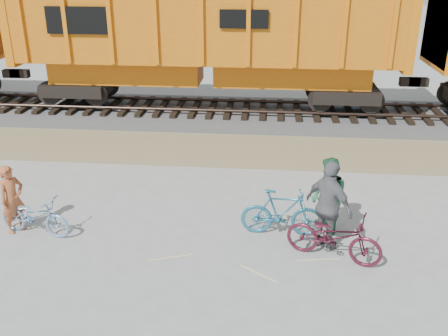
{
  "coord_description": "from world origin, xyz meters",
  "views": [
    {
      "loc": [
        0.9,
        -9.38,
        5.7
      ],
      "look_at": [
        -0.13,
        1.5,
        1.07
      ],
      "focal_mm": 40.0,
      "sensor_mm": 36.0,
      "label": 1
    }
  ],
  "objects_px": {
    "hopper_car_center": "(208,38)",
    "person_woman": "(329,206)",
    "person_man": "(329,197)",
    "bicycle_maroon": "(334,236)",
    "bicycle_blue": "(34,216)",
    "person_solo": "(12,199)",
    "bicycle_teal": "(282,213)"
  },
  "relations": [
    {
      "from": "bicycle_blue",
      "to": "person_solo",
      "type": "relative_size",
      "value": 1.08
    },
    {
      "from": "person_woman",
      "to": "hopper_car_center",
      "type": "bearing_deg",
      "value": -23.49
    },
    {
      "from": "bicycle_maroon",
      "to": "hopper_car_center",
      "type": "bearing_deg",
      "value": 41.24
    },
    {
      "from": "bicycle_teal",
      "to": "person_woman",
      "type": "height_order",
      "value": "person_woman"
    },
    {
      "from": "bicycle_teal",
      "to": "person_man",
      "type": "distance_m",
      "value": 1.07
    },
    {
      "from": "hopper_car_center",
      "to": "bicycle_teal",
      "type": "relative_size",
      "value": 7.76
    },
    {
      "from": "bicycle_blue",
      "to": "person_woman",
      "type": "xyz_separation_m",
      "value": [
        6.36,
        0.01,
        0.54
      ]
    },
    {
      "from": "hopper_car_center",
      "to": "person_solo",
      "type": "height_order",
      "value": "hopper_car_center"
    },
    {
      "from": "bicycle_teal",
      "to": "bicycle_maroon",
      "type": "relative_size",
      "value": 0.92
    },
    {
      "from": "bicycle_maroon",
      "to": "person_woman",
      "type": "xyz_separation_m",
      "value": [
        -0.1,
        0.4,
        0.47
      ]
    },
    {
      "from": "person_woman",
      "to": "bicycle_teal",
      "type": "bearing_deg",
      "value": 18.5
    },
    {
      "from": "hopper_car_center",
      "to": "person_woman",
      "type": "xyz_separation_m",
      "value": [
        3.62,
        -9.11,
        -2.02
      ]
    },
    {
      "from": "hopper_car_center",
      "to": "person_man",
      "type": "relative_size",
      "value": 7.97
    },
    {
      "from": "bicycle_maroon",
      "to": "person_solo",
      "type": "relative_size",
      "value": 1.24
    },
    {
      "from": "bicycle_blue",
      "to": "bicycle_maroon",
      "type": "xyz_separation_m",
      "value": [
        6.46,
        -0.39,
        0.07
      ]
    },
    {
      "from": "bicycle_blue",
      "to": "person_solo",
      "type": "bearing_deg",
      "value": 89.49
    },
    {
      "from": "person_solo",
      "to": "bicycle_teal",
      "type": "bearing_deg",
      "value": -56.8
    },
    {
      "from": "person_man",
      "to": "person_solo",
      "type": "bearing_deg",
      "value": -110.08
    },
    {
      "from": "bicycle_maroon",
      "to": "person_solo",
      "type": "height_order",
      "value": "person_solo"
    },
    {
      "from": "person_man",
      "to": "bicycle_teal",
      "type": "bearing_deg",
      "value": -103.51
    },
    {
      "from": "hopper_car_center",
      "to": "bicycle_maroon",
      "type": "height_order",
      "value": "hopper_car_center"
    },
    {
      "from": "bicycle_maroon",
      "to": "person_woman",
      "type": "relative_size",
      "value": 1.0
    },
    {
      "from": "bicycle_blue",
      "to": "person_solo",
      "type": "distance_m",
      "value": 0.61
    },
    {
      "from": "person_man",
      "to": "hopper_car_center",
      "type": "bearing_deg",
      "value": 178.79
    },
    {
      "from": "hopper_car_center",
      "to": "bicycle_blue",
      "type": "distance_m",
      "value": 9.86
    },
    {
      "from": "bicycle_blue",
      "to": "person_woman",
      "type": "bearing_deg",
      "value": -79.08
    },
    {
      "from": "bicycle_teal",
      "to": "bicycle_maroon",
      "type": "bearing_deg",
      "value": -128.45
    },
    {
      "from": "person_solo",
      "to": "person_woman",
      "type": "distance_m",
      "value": 6.86
    },
    {
      "from": "bicycle_maroon",
      "to": "bicycle_blue",
      "type": "bearing_deg",
      "value": 106.43
    },
    {
      "from": "person_man",
      "to": "person_woman",
      "type": "xyz_separation_m",
      "value": [
        -0.07,
        -0.66,
        0.1
      ]
    },
    {
      "from": "person_solo",
      "to": "person_man",
      "type": "xyz_separation_m",
      "value": [
        6.93,
        0.57,
        0.09
      ]
    },
    {
      "from": "bicycle_maroon",
      "to": "person_man",
      "type": "bearing_deg",
      "value": 21.5
    }
  ]
}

